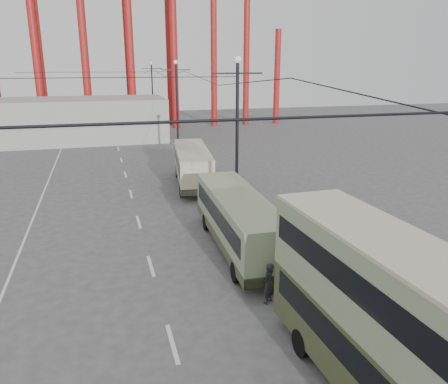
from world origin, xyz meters
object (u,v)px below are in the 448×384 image
object	(u,v)px
single_decker_green	(238,219)
double_decker_bus	(386,317)
single_decker_cream	(192,165)
pedestrian	(268,283)

from	to	relation	value
single_decker_green	double_decker_bus	bearing A→B (deg)	-85.40
single_decker_cream	pedestrian	bearing A→B (deg)	-85.25
double_decker_bus	single_decker_green	bearing A→B (deg)	90.86
double_decker_bus	single_decker_cream	distance (m)	23.28
double_decker_bus	pedestrian	world-z (taller)	double_decker_bus
double_decker_bus	pedestrian	xyz separation A→B (m)	(-0.90, 5.69, -1.84)
double_decker_bus	pedestrian	bearing A→B (deg)	97.40
double_decker_bus	single_decker_green	world-z (taller)	double_decker_bus
pedestrian	single_decker_green	bearing A→B (deg)	-135.73
single_decker_green	single_decker_cream	xyz separation A→B (m)	(0.33, 12.38, 0.03)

